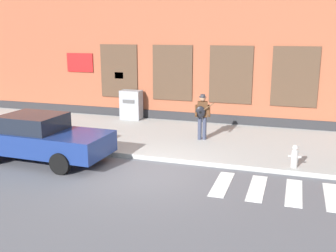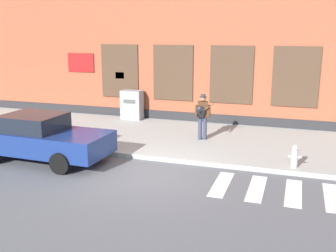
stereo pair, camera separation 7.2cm
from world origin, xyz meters
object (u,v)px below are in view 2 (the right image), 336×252
busker (202,114)px  utility_box (132,105)px  fire_hydrant (295,156)px  red_car (40,137)px

busker → utility_box: (-3.97, 2.51, -0.31)m
utility_box → fire_hydrant: utility_box is taller
fire_hydrant → utility_box: bearing=147.4°
fire_hydrant → busker: bearing=147.0°
busker → fire_hydrant: (3.38, -2.19, -0.64)m
busker → fire_hydrant: 4.07m
red_car → fire_hydrant: 8.08m
busker → red_car: bearing=-141.6°
busker → utility_box: size_ratio=1.28×
utility_box → fire_hydrant: (7.35, -4.70, -0.33)m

